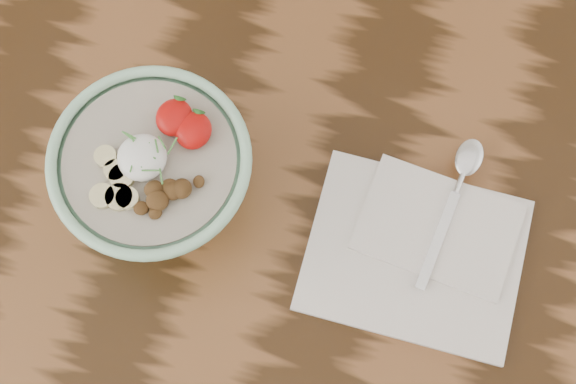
# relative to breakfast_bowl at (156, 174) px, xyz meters

# --- Properties ---
(table) EXTENTS (1.60, 0.90, 0.75)m
(table) POSITION_rel_breakfast_bowl_xyz_m (-0.00, -0.07, -0.16)
(table) COLOR #311C0C
(table) RESTS_ON ground
(breakfast_bowl) EXTENTS (0.21, 0.21, 0.14)m
(breakfast_bowl) POSITION_rel_breakfast_bowl_xyz_m (0.00, 0.00, 0.00)
(breakfast_bowl) COLOR #9FD6B0
(breakfast_bowl) RESTS_ON table
(napkin) EXTENTS (0.23, 0.20, 0.01)m
(napkin) POSITION_rel_breakfast_bowl_xyz_m (0.29, 0.01, -0.06)
(napkin) COLOR silver
(napkin) RESTS_ON table
(spoon) EXTENTS (0.05, 0.19, 0.01)m
(spoon) POSITION_rel_breakfast_bowl_xyz_m (0.32, 0.10, -0.05)
(spoon) COLOR silver
(spoon) RESTS_ON napkin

